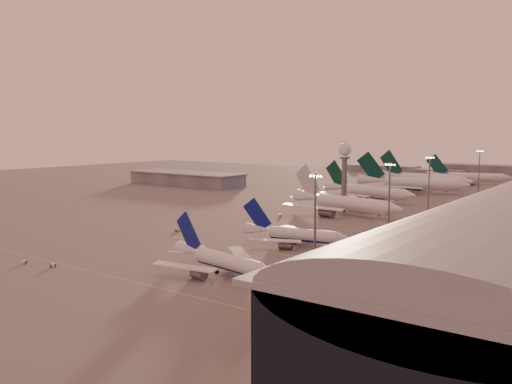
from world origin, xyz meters
The scene contains 25 objects.
ground centered at (0.00, 0.00, 0.00)m, with size 700.00×700.00×0.00m, color #5C5959.
taxiway_markings centered at (30.00, 56.00, 0.01)m, with size 180.00×185.25×0.02m.
hangar centered at (-120.00, 140.00, 4.32)m, with size 82.00×27.00×8.50m.
radar_tower centered at (5.00, 120.00, 20.95)m, with size 6.40×6.40×31.10m.
mast_a centered at (58.00, 0.00, 13.74)m, with size 3.60×0.56×25.00m.
mast_b centered at (55.00, 55.00, 13.74)m, with size 3.60×0.56×25.00m.
mast_c centered at (50.00, 110.00, 13.74)m, with size 3.60×0.56×25.00m.
mast_d centered at (48.00, 200.00, 13.74)m, with size 3.60×0.56×25.00m.
distant_horizon centered at (2.62, 325.14, 3.89)m, with size 165.00×37.50×9.00m.
narrowbody_near centered at (41.38, -17.19, 2.87)m, with size 36.10×28.58×14.19m.
narrowbody_mid centered at (38.05, 22.73, 2.86)m, with size 35.95×28.48×14.12m.
widebody_white centered at (22.03, 88.22, 3.57)m, with size 57.66×45.71×20.57m.
greentail_a centered at (10.26, 136.92, 3.52)m, with size 54.43×43.58×19.93m.
greentail_b centered at (15.58, 184.36, 4.12)m, with size 63.87×51.19×23.33m.
greentail_c centered at (11.94, 215.53, 4.10)m, with size 63.44×50.83×23.19m.
greentail_d centered at (27.98, 256.99, 3.51)m, with size 53.55×42.69×19.90m.
gsv_truck_a centered at (-7.62, -40.28, 0.97)m, with size 4.96×2.56×1.91m.
gsv_tug_near centered at (1.37, -37.97, 0.45)m, with size 3.22×3.55×0.87m.
gsv_catering_a centered at (53.44, -10.97, 2.34)m, with size 5.89×3.11×4.67m.
gsv_tug_mid centered at (-7.59, 17.06, 0.48)m, with size 3.70×2.92×0.93m.
gsv_truck_b centered at (52.18, 47.04, 1.16)m, with size 5.96×4.06×2.27m.
gsv_truck_c centered at (3.32, 66.68, 1.14)m, with size 5.85×3.59×2.23m.
gsv_catering_b centered at (68.48, 67.78, 2.18)m, with size 5.68×3.32×4.37m.
gsv_tug_far centered at (11.01, 92.05, 0.49)m, with size 2.92×3.78×0.95m.
gsv_tug_hangar centered at (48.21, 154.61, 0.46)m, with size 3.67×3.23×0.90m.
Camera 1 is at (126.05, -118.17, 35.45)m, focal length 38.00 mm.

